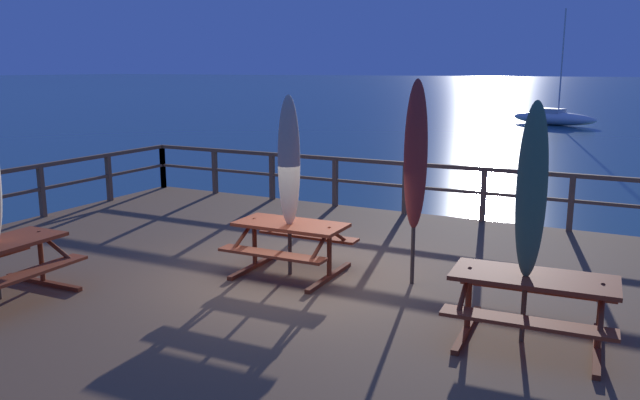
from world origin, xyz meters
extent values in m
plane|color=#2D5B6B|center=(0.00, 0.00, 0.00)|extent=(600.00, 600.00, 0.00)
cube|color=brown|center=(0.00, 0.00, 0.44)|extent=(13.22, 9.45, 0.88)
cube|color=brown|center=(0.00, 4.57, 1.93)|extent=(12.92, 0.09, 0.08)
cube|color=brown|center=(0.00, 4.57, 1.46)|extent=(12.92, 0.07, 0.06)
cube|color=brown|center=(-6.46, 4.57, 1.41)|extent=(0.10, 0.10, 1.05)
cube|color=brown|center=(-4.84, 4.57, 1.41)|extent=(0.10, 0.10, 1.05)
cube|color=brown|center=(-3.23, 4.57, 1.41)|extent=(0.10, 0.10, 1.05)
cube|color=brown|center=(-1.61, 4.57, 1.41)|extent=(0.10, 0.10, 1.05)
cube|color=brown|center=(0.00, 4.57, 1.41)|extent=(0.10, 0.10, 1.05)
cube|color=brown|center=(1.61, 4.57, 1.41)|extent=(0.10, 0.10, 1.05)
cube|color=brown|center=(3.23, 4.57, 1.41)|extent=(0.10, 0.10, 1.05)
cube|color=brown|center=(-6.46, 0.00, 1.46)|extent=(0.07, 9.15, 0.06)
cube|color=brown|center=(-6.46, 0.91, 1.41)|extent=(0.10, 0.10, 1.05)
cube|color=brown|center=(-6.46, 2.74, 1.41)|extent=(0.10, 0.10, 1.05)
cube|color=brown|center=(-6.46, 4.57, 1.41)|extent=(0.10, 0.10, 1.05)
cube|color=#993819|center=(-2.41, -2.68, 1.32)|extent=(0.32, 1.78, 0.04)
cube|color=maroon|center=(-2.99, -1.98, 0.91)|extent=(1.40, 0.11, 0.06)
cylinder|color=maroon|center=(-2.99, -1.98, 1.25)|extent=(0.07, 0.07, 0.74)
cylinder|color=maroon|center=(-2.71, -1.98, 1.47)|extent=(0.63, 0.07, 0.37)
cylinder|color=maroon|center=(-3.27, -1.99, 1.47)|extent=(0.63, 0.07, 0.37)
cube|color=#993819|center=(3.42, -0.83, 1.62)|extent=(1.79, 0.87, 0.05)
cube|color=#993819|center=(3.45, -1.39, 1.32)|extent=(1.76, 0.39, 0.04)
cube|color=#993819|center=(3.38, -0.28, 1.32)|extent=(1.76, 0.39, 0.04)
cube|color=maroon|center=(2.73, -0.88, 0.91)|extent=(0.17, 1.40, 0.06)
cylinder|color=maroon|center=(2.73, -0.88, 1.25)|extent=(0.07, 0.07, 0.74)
cylinder|color=maroon|center=(2.74, -1.16, 1.47)|extent=(0.10, 0.63, 0.37)
cylinder|color=maroon|center=(2.71, -0.60, 1.47)|extent=(0.10, 0.63, 0.37)
cube|color=maroon|center=(4.11, -0.79, 0.91)|extent=(0.17, 1.40, 0.06)
cylinder|color=maroon|center=(4.11, -0.79, 1.25)|extent=(0.07, 0.07, 0.74)
cylinder|color=maroon|center=(4.13, -1.07, 1.47)|extent=(0.10, 0.63, 0.37)
cylinder|color=maroon|center=(4.09, -0.51, 1.47)|extent=(0.10, 0.63, 0.37)
cube|color=#993819|center=(-0.14, 0.05, 1.62)|extent=(1.63, 0.79, 0.05)
cube|color=#993819|center=(-0.13, -0.51, 1.32)|extent=(1.62, 0.31, 0.04)
cube|color=#993819|center=(-0.16, 0.61, 1.32)|extent=(1.62, 0.31, 0.04)
cube|color=maroon|center=(-0.77, 0.04, 0.91)|extent=(0.11, 1.40, 0.06)
cylinder|color=maroon|center=(-0.77, 0.04, 1.25)|extent=(0.07, 0.07, 0.74)
cylinder|color=maroon|center=(-0.76, -0.24, 1.47)|extent=(0.07, 0.63, 0.37)
cylinder|color=maroon|center=(-0.77, 0.32, 1.47)|extent=(0.07, 0.63, 0.37)
cube|color=maroon|center=(0.48, 0.06, 0.91)|extent=(0.11, 1.40, 0.06)
cylinder|color=maroon|center=(0.48, 0.06, 1.25)|extent=(0.07, 0.07, 0.74)
cylinder|color=maroon|center=(0.49, -0.22, 1.47)|extent=(0.07, 0.63, 0.37)
cylinder|color=maroon|center=(0.48, 0.34, 1.47)|extent=(0.07, 0.63, 0.37)
cylinder|color=#4C3828|center=(3.34, -0.87, 2.14)|extent=(0.06, 0.06, 2.52)
ellipsoid|color=#4C704C|center=(3.34, -0.87, 2.59)|extent=(0.32, 0.32, 1.92)
cylinder|color=#2D432D|center=(3.34, -0.87, 2.44)|extent=(0.21, 0.21, 0.05)
cone|color=#4C3828|center=(3.34, -0.87, 3.47)|extent=(0.10, 0.10, 0.14)
cylinder|color=#4C3828|center=(-0.13, 0.00, 2.12)|extent=(0.06, 0.06, 2.48)
ellipsoid|color=#CCB793|center=(-0.13, 0.00, 2.56)|extent=(0.32, 0.32, 1.89)
cylinder|color=#7A6E58|center=(-0.13, 0.00, 2.42)|extent=(0.21, 0.21, 0.05)
cone|color=#4C3828|center=(-0.13, 0.00, 3.43)|extent=(0.10, 0.10, 0.14)
cylinder|color=#4C3828|center=(1.60, 0.43, 2.23)|extent=(0.06, 0.06, 2.70)
ellipsoid|color=#A33328|center=(1.60, 0.43, 2.71)|extent=(0.32, 0.32, 2.05)
cylinder|color=maroon|center=(1.60, 0.43, 2.55)|extent=(0.21, 0.21, 0.05)
cone|color=#4C3828|center=(1.60, 0.43, 3.65)|extent=(0.10, 0.10, 0.14)
ellipsoid|color=white|center=(-1.53, 38.84, 0.45)|extent=(6.21, 3.69, 0.90)
cube|color=silver|center=(-1.81, 38.94, 0.95)|extent=(2.07, 1.66, 0.36)
cylinder|color=silver|center=(-1.25, 38.73, 4.22)|extent=(0.10, 0.10, 7.00)
camera|label=1|loc=(4.39, -7.81, 3.87)|focal=35.91mm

